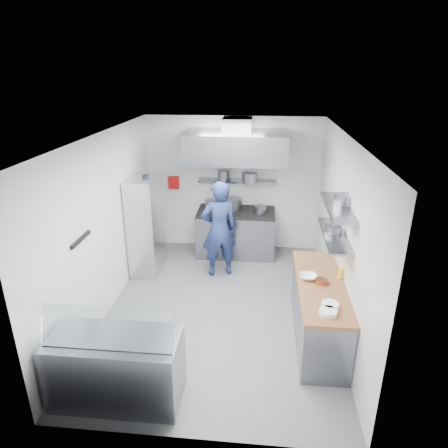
# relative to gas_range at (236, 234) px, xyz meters

# --- Properties ---
(floor) EXTENTS (5.00, 5.00, 0.00)m
(floor) POSITION_rel_gas_range_xyz_m (-0.10, -2.10, -0.45)
(floor) COLOR #505052
(floor) RESTS_ON ground
(ceiling) EXTENTS (5.00, 5.00, 0.00)m
(ceiling) POSITION_rel_gas_range_xyz_m (-0.10, -2.10, 2.35)
(ceiling) COLOR silver
(ceiling) RESTS_ON wall_back
(wall_back) EXTENTS (3.60, 2.80, 0.02)m
(wall_back) POSITION_rel_gas_range_xyz_m (-0.10, 0.40, 0.95)
(wall_back) COLOR white
(wall_back) RESTS_ON floor
(wall_front) EXTENTS (3.60, 2.80, 0.02)m
(wall_front) POSITION_rel_gas_range_xyz_m (-0.10, -4.60, 0.95)
(wall_front) COLOR white
(wall_front) RESTS_ON floor
(wall_left) EXTENTS (2.80, 5.00, 0.02)m
(wall_left) POSITION_rel_gas_range_xyz_m (-1.90, -2.10, 0.95)
(wall_left) COLOR white
(wall_left) RESTS_ON floor
(wall_right) EXTENTS (2.80, 5.00, 0.02)m
(wall_right) POSITION_rel_gas_range_xyz_m (1.70, -2.10, 0.95)
(wall_right) COLOR white
(wall_right) RESTS_ON floor
(gas_range) EXTENTS (1.60, 0.80, 0.90)m
(gas_range) POSITION_rel_gas_range_xyz_m (0.00, 0.00, 0.00)
(gas_range) COLOR gray
(gas_range) RESTS_ON floor
(cooktop) EXTENTS (1.57, 0.78, 0.06)m
(cooktop) POSITION_rel_gas_range_xyz_m (0.00, 0.00, 0.48)
(cooktop) COLOR black
(cooktop) RESTS_ON gas_range
(stock_pot_left) EXTENTS (0.28, 0.28, 0.20)m
(stock_pot_left) POSITION_rel_gas_range_xyz_m (-0.49, 0.01, 0.61)
(stock_pot_left) COLOR slate
(stock_pot_left) RESTS_ON cooktop
(stock_pot_mid) EXTENTS (0.34, 0.34, 0.24)m
(stock_pot_mid) POSITION_rel_gas_range_xyz_m (-0.06, 0.07, 0.63)
(stock_pot_mid) COLOR slate
(stock_pot_mid) RESTS_ON cooktop
(stock_pot_right) EXTENTS (0.23, 0.23, 0.16)m
(stock_pot_right) POSITION_rel_gas_range_xyz_m (0.49, -0.12, 0.59)
(stock_pot_right) COLOR slate
(stock_pot_right) RESTS_ON cooktop
(over_range_shelf) EXTENTS (1.60, 0.30, 0.04)m
(over_range_shelf) POSITION_rel_gas_range_xyz_m (0.00, 0.24, 1.07)
(over_range_shelf) COLOR gray
(over_range_shelf) RESTS_ON wall_back
(shelf_pot_a) EXTENTS (0.25, 0.25, 0.18)m
(shelf_pot_a) POSITION_rel_gas_range_xyz_m (-0.28, 0.29, 1.18)
(shelf_pot_a) COLOR slate
(shelf_pot_a) RESTS_ON over_range_shelf
(shelf_pot_b) EXTENTS (0.29, 0.29, 0.22)m
(shelf_pot_b) POSITION_rel_gas_range_xyz_m (0.26, -0.01, 1.20)
(shelf_pot_b) COLOR slate
(shelf_pot_b) RESTS_ON over_range_shelf
(extractor_hood) EXTENTS (1.90, 1.15, 0.55)m
(extractor_hood) POSITION_rel_gas_range_xyz_m (0.00, -0.18, 1.85)
(extractor_hood) COLOR gray
(extractor_hood) RESTS_ON wall_back
(hood_duct) EXTENTS (0.55, 0.55, 0.24)m
(hood_duct) POSITION_rel_gas_range_xyz_m (0.00, 0.05, 2.23)
(hood_duct) COLOR slate
(hood_duct) RESTS_ON extractor_hood
(red_firebox) EXTENTS (0.22, 0.10, 0.26)m
(red_firebox) POSITION_rel_gas_range_xyz_m (-1.35, 0.34, 0.97)
(red_firebox) COLOR #B50E10
(red_firebox) RESTS_ON wall_back
(chef) EXTENTS (0.78, 0.64, 1.83)m
(chef) POSITION_rel_gas_range_xyz_m (-0.25, -0.92, 0.46)
(chef) COLOR navy
(chef) RESTS_ON floor
(wire_rack) EXTENTS (0.50, 0.90, 1.85)m
(wire_rack) POSITION_rel_gas_range_xyz_m (-1.63, -0.89, 0.48)
(wire_rack) COLOR silver
(wire_rack) RESTS_ON floor
(rack_bin_a) EXTENTS (0.17, 0.21, 0.19)m
(rack_bin_a) POSITION_rel_gas_range_xyz_m (-1.63, -1.12, 0.35)
(rack_bin_a) COLOR white
(rack_bin_a) RESTS_ON wire_rack
(rack_bin_b) EXTENTS (0.13, 0.17, 0.15)m
(rack_bin_b) POSITION_rel_gas_range_xyz_m (-1.63, -0.60, 0.85)
(rack_bin_b) COLOR yellow
(rack_bin_b) RESTS_ON wire_rack
(rack_jar) EXTENTS (0.12, 0.12, 0.18)m
(rack_jar) POSITION_rel_gas_range_xyz_m (-1.58, -0.86, 1.35)
(rack_jar) COLOR black
(rack_jar) RESTS_ON wire_rack
(knife_strip) EXTENTS (0.04, 0.55, 0.05)m
(knife_strip) POSITION_rel_gas_range_xyz_m (-1.88, -3.00, 1.10)
(knife_strip) COLOR black
(knife_strip) RESTS_ON wall_left
(prep_counter_base) EXTENTS (0.62, 2.00, 0.84)m
(prep_counter_base) POSITION_rel_gas_range_xyz_m (1.38, -2.70, -0.03)
(prep_counter_base) COLOR gray
(prep_counter_base) RESTS_ON floor
(prep_counter_top) EXTENTS (0.65, 2.04, 0.06)m
(prep_counter_top) POSITION_rel_gas_range_xyz_m (1.38, -2.70, 0.42)
(prep_counter_top) COLOR brown
(prep_counter_top) RESTS_ON prep_counter_base
(plate_stack_a) EXTENTS (0.22, 0.22, 0.06)m
(plate_stack_a) POSITION_rel_gas_range_xyz_m (1.37, -3.46, 0.48)
(plate_stack_a) COLOR white
(plate_stack_a) RESTS_ON prep_counter_top
(plate_stack_b) EXTENTS (0.21, 0.21, 0.06)m
(plate_stack_b) POSITION_rel_gas_range_xyz_m (1.41, -3.31, 0.48)
(plate_stack_b) COLOR white
(plate_stack_b) RESTS_ON prep_counter_top
(copper_pan) EXTENTS (0.18, 0.18, 0.06)m
(copper_pan) POSITION_rel_gas_range_xyz_m (1.37, -2.71, 0.48)
(copper_pan) COLOR #B35932
(copper_pan) RESTS_ON prep_counter_top
(squeeze_bottle) EXTENTS (0.07, 0.07, 0.18)m
(squeeze_bottle) POSITION_rel_gas_range_xyz_m (1.66, -2.56, 0.54)
(squeeze_bottle) COLOR yellow
(squeeze_bottle) RESTS_ON prep_counter_top
(mixing_bowl) EXTENTS (0.26, 0.26, 0.06)m
(mixing_bowl) POSITION_rel_gas_range_xyz_m (1.21, -2.60, 0.48)
(mixing_bowl) COLOR white
(mixing_bowl) RESTS_ON prep_counter_top
(wall_shelf_lower) EXTENTS (0.30, 1.30, 0.04)m
(wall_shelf_lower) POSITION_rel_gas_range_xyz_m (1.54, -2.40, 1.05)
(wall_shelf_lower) COLOR gray
(wall_shelf_lower) RESTS_ON wall_right
(wall_shelf_upper) EXTENTS (0.30, 1.30, 0.04)m
(wall_shelf_upper) POSITION_rel_gas_range_xyz_m (1.54, -2.40, 1.47)
(wall_shelf_upper) COLOR gray
(wall_shelf_upper) RESTS_ON wall_right
(shelf_pot_c) EXTENTS (0.24, 0.24, 0.10)m
(shelf_pot_c) POSITION_rel_gas_range_xyz_m (1.53, -2.36, 1.12)
(shelf_pot_c) COLOR slate
(shelf_pot_c) RESTS_ON wall_shelf_lower
(shelf_pot_d) EXTENTS (0.28, 0.28, 0.14)m
(shelf_pot_d) POSITION_rel_gas_range_xyz_m (1.64, -2.34, 1.56)
(shelf_pot_d) COLOR slate
(shelf_pot_d) RESTS_ON wall_shelf_upper
(display_case) EXTENTS (1.50, 0.70, 0.85)m
(display_case) POSITION_rel_gas_range_xyz_m (-1.10, -4.10, -0.03)
(display_case) COLOR gray
(display_case) RESTS_ON floor
(display_glass) EXTENTS (1.47, 0.19, 0.42)m
(display_glass) POSITION_rel_gas_range_xyz_m (-1.10, -4.22, 0.62)
(display_glass) COLOR silver
(display_glass) RESTS_ON display_case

